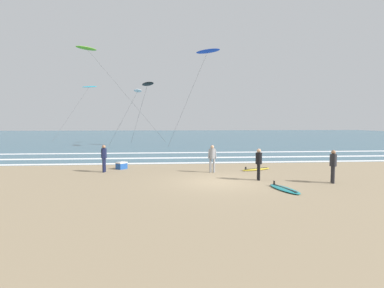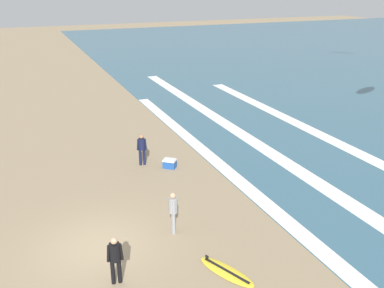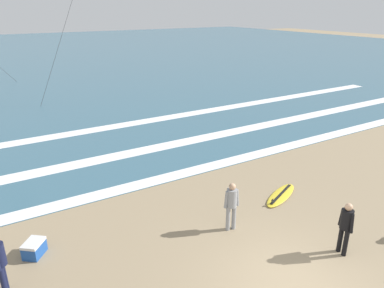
{
  "view_description": "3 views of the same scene",
  "coord_description": "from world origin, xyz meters",
  "px_view_note": "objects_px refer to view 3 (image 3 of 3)",
  "views": [
    {
      "loc": [
        -2.6,
        -14.81,
        2.92
      ],
      "look_at": [
        -1.13,
        2.36,
        1.7
      ],
      "focal_mm": 28.77,
      "sensor_mm": 36.0,
      "label": 1
    },
    {
      "loc": [
        12.71,
        -1.73,
        8.61
      ],
      "look_at": [
        -2.61,
        4.63,
        2.22
      ],
      "focal_mm": 39.81,
      "sensor_mm": 36.0,
      "label": 2
    },
    {
      "loc": [
        -5.92,
        -4.86,
        6.56
      ],
      "look_at": [
        -0.19,
        4.65,
        2.3
      ],
      "focal_mm": 33.89,
      "sensor_mm": 36.0,
      "label": 3
    }
  ],
  "objects_px": {
    "surfer_right_near": "(232,202)",
    "surfboard_near_water": "(281,195)",
    "cooler_box": "(34,248)",
    "surfer_mid_group": "(346,224)"
  },
  "relations": [
    {
      "from": "surfer_right_near",
      "to": "surfboard_near_water",
      "type": "bearing_deg",
      "value": 14.41
    },
    {
      "from": "surfboard_near_water",
      "to": "cooler_box",
      "type": "bearing_deg",
      "value": 172.55
    },
    {
      "from": "surfer_mid_group",
      "to": "surfboard_near_water",
      "type": "relative_size",
      "value": 0.74
    },
    {
      "from": "surfer_right_near",
      "to": "surfboard_near_water",
      "type": "height_order",
      "value": "surfer_right_near"
    },
    {
      "from": "surfboard_near_water",
      "to": "surfer_mid_group",
      "type": "bearing_deg",
      "value": -104.8
    },
    {
      "from": "surfer_right_near",
      "to": "surfer_mid_group",
      "type": "bearing_deg",
      "value": -52.38
    },
    {
      "from": "surfer_right_near",
      "to": "cooler_box",
      "type": "distance_m",
      "value": 5.8
    },
    {
      "from": "surfer_right_near",
      "to": "surfboard_near_water",
      "type": "distance_m",
      "value": 3.07
    },
    {
      "from": "cooler_box",
      "to": "surfer_mid_group",
      "type": "bearing_deg",
      "value": -30.49
    },
    {
      "from": "surfer_right_near",
      "to": "cooler_box",
      "type": "relative_size",
      "value": 2.11
    }
  ]
}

